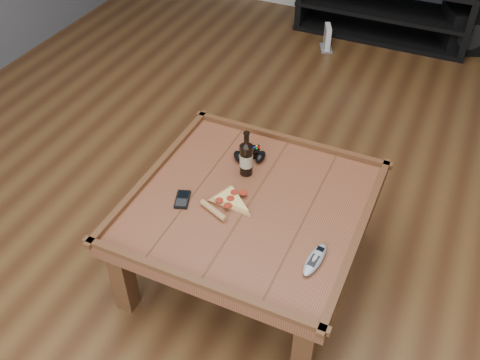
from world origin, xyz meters
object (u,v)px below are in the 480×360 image
at_px(coffee_table, 250,212).
at_px(smartphone, 182,199).
at_px(media_console, 385,6).
at_px(remote_control, 315,260).
at_px(pizza_slice, 228,202).
at_px(subwoofer, 465,28).
at_px(beer_bottle, 246,157).
at_px(game_controller, 250,154).
at_px(game_console, 327,39).

bearing_deg(coffee_table, smartphone, -157.91).
distance_m(media_console, remote_control, 2.98).
bearing_deg(smartphone, pizza_slice, 0.32).
xyz_separation_m(coffee_table, subwoofer, (0.64, 2.80, -0.22)).
bearing_deg(smartphone, beer_bottle, 38.48).
height_order(coffee_table, remote_control, remote_control).
height_order(game_controller, remote_control, game_controller).
xyz_separation_m(media_console, game_console, (-0.34, -0.43, -0.16)).
bearing_deg(pizza_slice, smartphone, -138.47).
xyz_separation_m(coffee_table, smartphone, (-0.27, -0.11, 0.07)).
height_order(media_console, subwoofer, media_console).
relative_size(beer_bottle, game_console, 1.17).
relative_size(remote_control, game_console, 0.95).
distance_m(media_console, subwoofer, 0.65).
height_order(beer_bottle, remote_control, beer_bottle).
distance_m(beer_bottle, game_console, 2.21).
xyz_separation_m(beer_bottle, remote_control, (0.46, -0.37, -0.08)).
xyz_separation_m(media_console, game_controller, (-0.12, -2.47, 0.23)).
bearing_deg(game_console, media_console, 28.29).
bearing_deg(remote_control, game_controller, 140.93).
bearing_deg(subwoofer, game_console, -178.13).
xyz_separation_m(coffee_table, game_controller, (-0.12, 0.28, 0.08)).
relative_size(coffee_table, media_console, 0.74).
bearing_deg(beer_bottle, pizza_slice, -87.33).
relative_size(beer_bottle, remote_control, 1.23).
bearing_deg(subwoofer, remote_control, -119.52).
height_order(media_console, game_console, media_console).
xyz_separation_m(pizza_slice, subwoofer, (0.72, 2.84, -0.29)).
xyz_separation_m(game_controller, remote_control, (0.49, -0.48, -0.01)).
bearing_deg(media_console, game_console, -128.15).
distance_m(coffee_table, game_controller, 0.32).
bearing_deg(pizza_slice, game_console, 118.07).
xyz_separation_m(pizza_slice, smartphone, (-0.19, -0.07, -0.00)).
xyz_separation_m(coffee_table, pizza_slice, (-0.08, -0.04, 0.07)).
distance_m(media_console, game_controller, 2.48).
bearing_deg(media_console, remote_control, -82.98).
relative_size(pizza_slice, game_console, 1.55).
xyz_separation_m(remote_control, subwoofer, (0.28, 3.00, -0.30)).
bearing_deg(game_console, coffee_table, -105.24).
relative_size(game_controller, game_console, 0.82).
height_order(media_console, game_controller, media_console).
bearing_deg(pizza_slice, beer_bottle, 114.59).
bearing_deg(smartphone, media_console, 65.25).
height_order(coffee_table, game_console, coffee_table).
distance_m(coffee_table, game_console, 2.36).
bearing_deg(beer_bottle, coffee_table, -61.30).
xyz_separation_m(media_console, smartphone, (-0.27, -2.86, 0.21)).
relative_size(coffee_table, pizza_slice, 3.36).
height_order(remote_control, subwoofer, remote_control).
xyz_separation_m(smartphone, game_console, (-0.07, 2.43, -0.37)).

